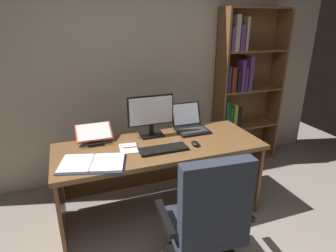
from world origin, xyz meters
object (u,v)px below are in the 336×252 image
object	(u,v)px
office_chair	(207,228)
notepad	(129,149)
bookshelf	(241,95)
monitor	(151,116)
desk	(157,160)
reading_stand_with_book	(94,134)
pen	(131,147)
open_binder	(92,163)
keyboard	(163,149)
computer_mouse	(195,143)
laptop	(190,125)

from	to	relation	value
office_chair	notepad	size ratio (longest dim) A/B	4.78
bookshelf	monitor	size ratio (longest dim) A/B	4.30
desk	notepad	xyz separation A→B (m)	(-0.28, -0.07, 0.20)
office_chair	reading_stand_with_book	distance (m)	1.31
pen	notepad	bearing A→B (deg)	180.00
office_chair	open_binder	bearing A→B (deg)	141.71
open_binder	keyboard	bearing A→B (deg)	20.34
computer_mouse	pen	size ratio (longest dim) A/B	0.74
keyboard	computer_mouse	size ratio (longest dim) A/B	4.04
laptop	reading_stand_with_book	size ratio (longest dim) A/B	1.04
bookshelf	reading_stand_with_book	xyz separation A→B (m)	(-1.86, -0.44, -0.10)
bookshelf	pen	distance (m)	1.74
laptop	reading_stand_with_book	bearing A→B (deg)	177.48
monitor	open_binder	size ratio (longest dim) A/B	0.79
desk	monitor	size ratio (longest dim) A/B	4.15
computer_mouse	open_binder	distance (m)	0.90
laptop	computer_mouse	size ratio (longest dim) A/B	3.23
keyboard	pen	world-z (taller)	keyboard
office_chair	computer_mouse	size ratio (longest dim) A/B	9.65
monitor	reading_stand_with_book	world-z (taller)	monitor
office_chair	keyboard	world-z (taller)	office_chair
monitor	keyboard	bearing A→B (deg)	-90.00
monitor	notepad	distance (m)	0.41
keyboard	reading_stand_with_book	bearing A→B (deg)	142.35
monitor	bookshelf	bearing A→B (deg)	20.20
monitor	computer_mouse	xyz separation A→B (m)	(0.30, -0.36, -0.18)
monitor	pen	size ratio (longest dim) A/B	3.19
office_chair	pen	xyz separation A→B (m)	(-0.34, 0.81, 0.32)
keyboard	open_binder	distance (m)	0.60
computer_mouse	monitor	bearing A→B (deg)	130.00
monitor	keyboard	size ratio (longest dim) A/B	1.06
notepad	keyboard	bearing A→B (deg)	-25.50
keyboard	notepad	size ratio (longest dim) A/B	2.00
desk	bookshelf	distance (m)	1.51
monitor	office_chair	bearing A→B (deg)	-85.48
desk	laptop	xyz separation A→B (m)	(0.41, 0.16, 0.25)
laptop	keyboard	xyz separation A→B (m)	(-0.42, -0.37, -0.04)
bookshelf	office_chair	size ratio (longest dim) A/B	1.91
desk	bookshelf	xyz separation A→B (m)	(1.32, 0.64, 0.36)
bookshelf	computer_mouse	distance (m)	1.34
computer_mouse	notepad	bearing A→B (deg)	167.13
computer_mouse	open_binder	size ratio (longest dim) A/B	0.18
desk	pen	distance (m)	0.34
monitor	notepad	xyz separation A→B (m)	(-0.28, -0.23, -0.19)
monitor	computer_mouse	bearing A→B (deg)	-50.00
reading_stand_with_book	open_binder	size ratio (longest dim) A/B	0.57
pen	open_binder	bearing A→B (deg)	-152.39
laptop	open_binder	distance (m)	1.10
monitor	laptop	bearing A→B (deg)	1.49
desk	office_chair	world-z (taller)	office_chair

